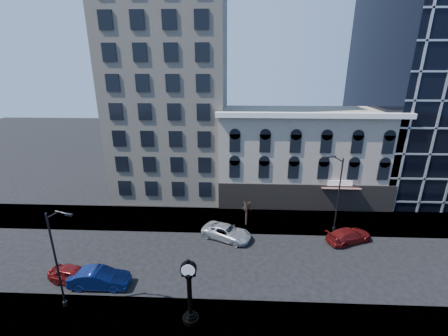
{
  "coord_description": "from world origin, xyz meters",
  "views": [
    {
      "loc": [
        3.22,
        -23.92,
        17.57
      ],
      "look_at": [
        2.0,
        4.0,
        8.0
      ],
      "focal_mm": 24.0,
      "sensor_mm": 36.0,
      "label": 1
    }
  ],
  "objects_px": {
    "street_clock": "(190,294)",
    "street_lamp_near": "(57,235)",
    "car_near_a": "(74,275)",
    "car_near_b": "(100,278)"
  },
  "relations": [
    {
      "from": "street_lamp_near",
      "to": "car_near_b",
      "type": "bearing_deg",
      "value": 77.67
    },
    {
      "from": "street_clock",
      "to": "street_lamp_near",
      "type": "xyz_separation_m",
      "value": [
        -9.25,
        0.87,
        3.96
      ]
    },
    {
      "from": "street_clock",
      "to": "car_near_a",
      "type": "xyz_separation_m",
      "value": [
        -10.54,
        3.74,
        -1.73
      ]
    },
    {
      "from": "car_near_a",
      "to": "car_near_b",
      "type": "height_order",
      "value": "car_near_b"
    },
    {
      "from": "street_clock",
      "to": "car_near_b",
      "type": "bearing_deg",
      "value": 154.87
    },
    {
      "from": "street_lamp_near",
      "to": "car_near_a",
      "type": "height_order",
      "value": "street_lamp_near"
    },
    {
      "from": "car_near_b",
      "to": "street_clock",
      "type": "bearing_deg",
      "value": -113.02
    },
    {
      "from": "street_clock",
      "to": "car_near_b",
      "type": "height_order",
      "value": "street_clock"
    },
    {
      "from": "car_near_a",
      "to": "car_near_b",
      "type": "xyz_separation_m",
      "value": [
        2.41,
        -0.41,
        0.06
      ]
    },
    {
      "from": "car_near_a",
      "to": "street_lamp_near",
      "type": "bearing_deg",
      "value": -142.45
    }
  ]
}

